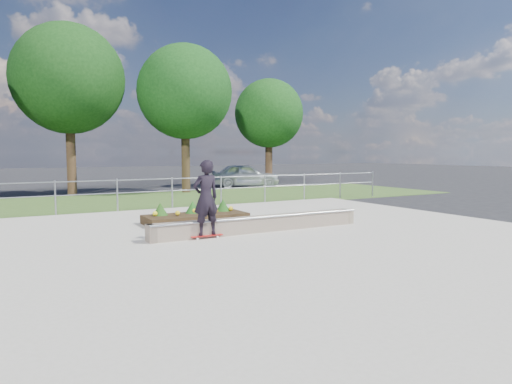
# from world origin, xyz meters

# --- Properties ---
(ground) EXTENTS (120.00, 120.00, 0.00)m
(ground) POSITION_xyz_m (0.00, 0.00, 0.00)
(ground) COLOR black
(ground) RESTS_ON ground
(grass_verge) EXTENTS (30.00, 8.00, 0.02)m
(grass_verge) POSITION_xyz_m (0.00, 11.00, 0.01)
(grass_verge) COLOR #324E1F
(grass_verge) RESTS_ON ground
(concrete_slab) EXTENTS (15.00, 15.00, 0.06)m
(concrete_slab) POSITION_xyz_m (0.00, 0.00, 0.03)
(concrete_slab) COLOR #9D988C
(concrete_slab) RESTS_ON ground
(fence) EXTENTS (20.06, 0.06, 1.20)m
(fence) POSITION_xyz_m (0.00, 7.50, 0.77)
(fence) COLOR gray
(fence) RESTS_ON ground
(tree_mid_left) EXTENTS (5.25, 5.25, 8.25)m
(tree_mid_left) POSITION_xyz_m (-2.50, 15.00, 5.61)
(tree_mid_left) COLOR #321F14
(tree_mid_left) RESTS_ON ground
(tree_mid_right) EXTENTS (4.90, 4.90, 7.70)m
(tree_mid_right) POSITION_xyz_m (3.00, 14.00, 5.23)
(tree_mid_right) COLOR black
(tree_mid_right) RESTS_ON ground
(tree_far_right) EXTENTS (4.20, 4.20, 6.60)m
(tree_far_right) POSITION_xyz_m (9.00, 15.50, 4.48)
(tree_far_right) COLOR black
(tree_far_right) RESTS_ON ground
(grind_ledge) EXTENTS (6.00, 0.44, 0.43)m
(grind_ledge) POSITION_xyz_m (0.33, 1.48, 0.26)
(grind_ledge) COLOR #6A5B4E
(grind_ledge) RESTS_ON concrete_slab
(planter_bed) EXTENTS (3.00, 1.20, 0.61)m
(planter_bed) POSITION_xyz_m (-0.56, 3.81, 0.24)
(planter_bed) COLOR black
(planter_bed) RESTS_ON concrete_slab
(skateboarder) EXTENTS (0.80, 0.48, 1.88)m
(skateboarder) POSITION_xyz_m (-1.30, 1.29, 1.04)
(skateboarder) COLOR silver
(skateboarder) RESTS_ON concrete_slab
(parked_car) EXTENTS (4.51, 3.03, 1.43)m
(parked_car) POSITION_xyz_m (7.54, 15.90, 0.71)
(parked_car) COLOR silver
(parked_car) RESTS_ON ground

